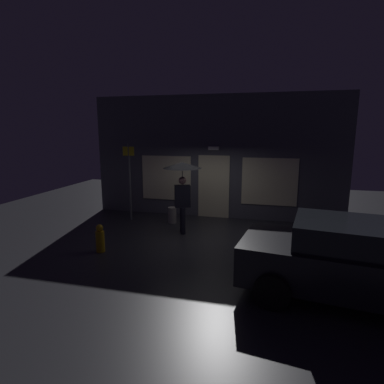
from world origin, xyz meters
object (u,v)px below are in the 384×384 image
at_px(person_with_umbrella, 182,178).
at_px(sidewalk_bollard, 172,215).
at_px(fire_hydrant, 100,239).
at_px(street_sign_post, 130,178).
at_px(parked_car, 364,262).

relative_size(person_with_umbrella, sidewalk_bollard, 4.06).
bearing_deg(sidewalk_bollard, fire_hydrant, -109.25).
distance_m(person_with_umbrella, sidewalk_bollard, 1.80).
relative_size(street_sign_post, fire_hydrant, 3.63).
bearing_deg(parked_car, fire_hydrant, 178.44).
height_order(parked_car, sidewalk_bollard, parked_car).
height_order(person_with_umbrella, fire_hydrant, person_with_umbrella).
bearing_deg(fire_hydrant, sidewalk_bollard, 70.75).
distance_m(person_with_umbrella, fire_hydrant, 2.87).
xyz_separation_m(street_sign_post, sidewalk_bollard, (1.49, 0.01, -1.21)).
distance_m(parked_car, sidewalk_bollard, 6.20).
relative_size(street_sign_post, sidewalk_bollard, 4.96).
relative_size(parked_car, street_sign_post, 1.72).
bearing_deg(street_sign_post, parked_car, -31.54).
bearing_deg(person_with_umbrella, sidewalk_bollard, -77.37).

